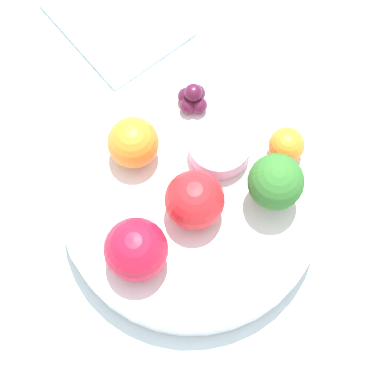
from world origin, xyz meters
TOP-DOWN VIEW (x-y plane):
  - ground_plane at (0.00, 0.00)m, footprint 6.00×6.00m
  - table_surface at (0.00, 0.00)m, footprint 1.20×1.20m
  - bowl at (0.00, 0.00)m, footprint 0.25×0.25m
  - broccoli at (-0.06, -0.05)m, footprint 0.05×0.05m
  - apple_red at (-0.00, 0.08)m, footprint 0.06×0.06m
  - apple_green at (-0.01, 0.01)m, footprint 0.05×0.05m
  - orange_front at (-0.04, -0.09)m, footprint 0.03×0.03m
  - orange_back at (0.07, -0.00)m, footprint 0.05×0.05m
  - grape_cluster at (0.06, -0.08)m, footprint 0.03×0.03m
  - small_cup at (0.01, -0.05)m, footprint 0.06×0.06m
  - napkin at (0.21, -0.12)m, footprint 0.16×0.14m

SIDE VIEW (x-z plane):
  - ground_plane at x=0.00m, z-range 0.00..0.00m
  - table_surface at x=0.00m, z-range 0.00..0.02m
  - napkin at x=0.21m, z-range 0.02..0.03m
  - bowl at x=0.00m, z-range 0.02..0.06m
  - grape_cluster at x=0.06m, z-range 0.06..0.09m
  - small_cup at x=0.01m, z-range 0.06..0.08m
  - orange_front at x=-0.04m, z-range 0.06..0.09m
  - orange_back at x=0.07m, z-range 0.06..0.11m
  - apple_green at x=-0.01m, z-range 0.06..0.11m
  - apple_red at x=0.00m, z-range 0.06..0.12m
  - broccoli at x=-0.06m, z-range 0.06..0.13m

